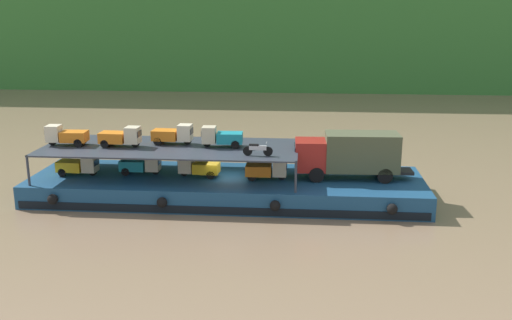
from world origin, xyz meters
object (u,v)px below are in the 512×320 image
object	(u,v)px
mini_truck_lower_aft	(141,164)
mini_truck_upper_bow	(221,137)
cargo_barge	(227,187)
mini_truck_upper_fore	(173,134)
covered_lorry	(350,154)
mini_truck_upper_mid	(121,137)
mini_truck_lower_mid	(198,167)
mini_truck_upper_stern	(66,135)
motorcycle_upper_port	(258,149)
mini_truck_lower_fore	(267,169)
mini_truck_lower_stern	(78,165)

from	to	relation	value
mini_truck_lower_aft	mini_truck_upper_bow	size ratio (longest dim) A/B	0.99
cargo_barge	mini_truck_lower_aft	size ratio (longest dim) A/B	9.63
cargo_barge	mini_truck_upper_fore	world-z (taller)	mini_truck_upper_fore
mini_truck_lower_aft	mini_truck_upper_bow	distance (m)	5.93
covered_lorry	mini_truck_upper_mid	world-z (taller)	mini_truck_upper_mid
mini_truck_lower_aft	mini_truck_upper_mid	xyz separation A→B (m)	(-1.18, -0.39, 2.00)
mini_truck_lower_mid	mini_truck_upper_stern	bearing A→B (deg)	-179.69
mini_truck_upper_stern	mini_truck_upper_mid	world-z (taller)	same
mini_truck_upper_stern	mini_truck_lower_mid	bearing A→B (deg)	0.31
mini_truck_lower_aft	mini_truck_upper_bow	world-z (taller)	mini_truck_upper_bow
mini_truck_upper_bow	motorcycle_upper_port	xyz separation A→B (m)	(2.62, -2.22, -0.26)
mini_truck_upper_bow	mini_truck_lower_aft	bearing A→B (deg)	-178.49
mini_truck_lower_fore	mini_truck_upper_fore	size ratio (longest dim) A/B	0.99
cargo_barge	mini_truck_upper_bow	xyz separation A→B (m)	(-0.34, 0.29, 3.44)
mini_truck_upper_bow	mini_truck_lower_stern	bearing A→B (deg)	-175.46
mini_truck_upper_mid	mini_truck_upper_bow	bearing A→B (deg)	4.54
mini_truck_lower_stern	mini_truck_upper_stern	distance (m)	2.18
mini_truck_lower_aft	mini_truck_upper_fore	size ratio (longest dim) A/B	0.99
mini_truck_lower_stern	mini_truck_upper_stern	size ratio (longest dim) A/B	1.00
mini_truck_lower_aft	mini_truck_upper_stern	distance (m)	5.41
mini_truck_upper_fore	mini_truck_lower_mid	bearing A→B (deg)	-27.17
cargo_barge	covered_lorry	distance (m)	8.61
mini_truck_lower_mid	motorcycle_upper_port	world-z (taller)	motorcycle_upper_port
cargo_barge	mini_truck_lower_fore	size ratio (longest dim) A/B	9.65
mini_truck_lower_mid	mini_truck_upper_mid	xyz separation A→B (m)	(-5.21, -0.11, 2.00)
mini_truck_upper_bow	motorcycle_upper_port	size ratio (longest dim) A/B	1.47
mini_truck_lower_stern	mini_truck_upper_mid	size ratio (longest dim) A/B	1.00
cargo_barge	covered_lorry	bearing A→B (deg)	1.97
mini_truck_lower_fore	mini_truck_upper_mid	size ratio (longest dim) A/B	0.99
mini_truck_upper_bow	motorcycle_upper_port	distance (m)	3.45
mini_truck_lower_fore	mini_truck_upper_bow	world-z (taller)	mini_truck_upper_bow
mini_truck_lower_mid	mini_truck_upper_bow	bearing A→B (deg)	15.44
mini_truck_lower_stern	mini_truck_lower_fore	size ratio (longest dim) A/B	1.01
mini_truck_lower_aft	mini_truck_upper_mid	distance (m)	2.36
covered_lorry	mini_truck_upper_fore	distance (m)	12.07
mini_truck_lower_aft	mini_truck_lower_mid	size ratio (longest dim) A/B	0.98
mini_truck_upper_stern	mini_truck_upper_fore	xyz separation A→B (m)	(7.17, 1.01, 0.00)
mini_truck_lower_fore	mini_truck_upper_fore	bearing A→B (deg)	169.57
mini_truck_upper_mid	mini_truck_lower_aft	bearing A→B (deg)	18.26
cargo_barge	covered_lorry	xyz separation A→B (m)	(8.25, 0.28, 2.45)
mini_truck_lower_aft	mini_truck_lower_mid	world-z (taller)	same
cargo_barge	mini_truck_upper_mid	xyz separation A→B (m)	(-7.11, -0.25, 3.44)
mini_truck_lower_mid	mini_truck_upper_fore	distance (m)	2.90
covered_lorry	motorcycle_upper_port	distance (m)	6.41
mini_truck_upper_fore	motorcycle_upper_port	distance (m)	6.65
mini_truck_upper_mid	mini_truck_lower_fore	bearing A→B (deg)	-0.79
motorcycle_upper_port	covered_lorry	bearing A→B (deg)	20.43
cargo_barge	motorcycle_upper_port	world-z (taller)	motorcycle_upper_port
mini_truck_lower_stern	mini_truck_lower_mid	bearing A→B (deg)	2.41
mini_truck_lower_fore	mini_truck_upper_fore	distance (m)	6.96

